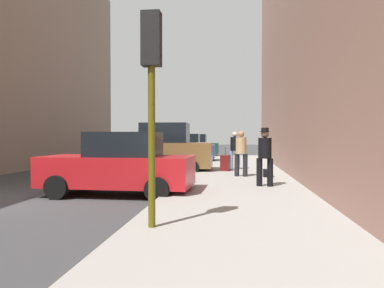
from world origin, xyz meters
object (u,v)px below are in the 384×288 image
(traffic_light, at_px, (152,72))
(pedestrian_in_jeans, at_px, (235,148))
(parked_blue_sedan, at_px, (182,149))
(pedestrian_with_fedora, at_px, (265,154))
(parked_red_hatchback, at_px, (119,165))
(fire_hydrant, at_px, (203,161))
(parked_bronze_suv, at_px, (162,150))
(parked_dark_green_sedan, at_px, (192,146))
(rolling_suitcase, at_px, (225,163))
(pedestrian_in_tan_coat, at_px, (241,151))
(duffel_bag, at_px, (268,173))

(traffic_light, bearing_deg, pedestrian_in_jeans, 82.65)
(parked_blue_sedan, distance_m, pedestrian_with_fedora, 12.21)
(parked_red_hatchback, xyz_separation_m, fire_hydrant, (1.80, 6.77, -0.35))
(parked_bronze_suv, distance_m, traffic_light, 10.72)
(parked_bronze_suv, distance_m, pedestrian_with_fedora, 6.56)
(parked_red_hatchback, distance_m, pedestrian_with_fedora, 4.35)
(parked_bronze_suv, relative_size, pedestrian_with_fedora, 2.60)
(parked_dark_green_sedan, bearing_deg, rolling_suitcase, -76.98)
(parked_bronze_suv, bearing_deg, pedestrian_in_jeans, 9.92)
(rolling_suitcase, bearing_deg, traffic_light, -95.62)
(parked_red_hatchback, xyz_separation_m, pedestrian_with_fedora, (4.16, 1.22, 0.29))
(pedestrian_in_tan_coat, bearing_deg, traffic_light, -101.57)
(parked_blue_sedan, bearing_deg, duffel_bag, -63.14)
(parked_blue_sedan, relative_size, pedestrian_in_tan_coat, 2.48)
(fire_hydrant, distance_m, pedestrian_with_fedora, 6.06)
(parked_dark_green_sedan, relative_size, duffel_bag, 9.57)
(pedestrian_in_tan_coat, bearing_deg, parked_red_hatchback, -131.79)
(traffic_light, relative_size, pedestrian_in_tan_coat, 2.11)
(rolling_suitcase, bearing_deg, parked_dark_green_sedan, 103.02)
(fire_hydrant, distance_m, rolling_suitcase, 1.23)
(parked_dark_green_sedan, relative_size, pedestrian_in_jeans, 2.46)
(pedestrian_with_fedora, bearing_deg, duffel_bag, 83.11)
(pedestrian_in_jeans, height_order, pedestrian_with_fedora, pedestrian_with_fedora)
(pedestrian_with_fedora, bearing_deg, parked_bronze_suv, 129.34)
(parked_red_hatchback, bearing_deg, traffic_light, -65.76)
(pedestrian_with_fedora, relative_size, rolling_suitcase, 1.71)
(parked_red_hatchback, distance_m, rolling_suitcase, 6.78)
(parked_red_hatchback, bearing_deg, pedestrian_in_tan_coat, 48.21)
(pedestrian_in_jeans, bearing_deg, pedestrian_in_tan_coat, -85.64)
(parked_red_hatchback, xyz_separation_m, parked_bronze_suv, (-0.00, 6.30, 0.18))
(pedestrian_in_jeans, bearing_deg, traffic_light, -97.35)
(parked_red_hatchback, xyz_separation_m, pedestrian_in_jeans, (3.27, 6.87, 0.26))
(parked_blue_sedan, xyz_separation_m, parked_dark_green_sedan, (0.00, 5.81, 0.00))
(parked_dark_green_sedan, height_order, pedestrian_in_tan_coat, pedestrian_in_tan_coat)
(traffic_light, bearing_deg, rolling_suitcase, 84.38)
(pedestrian_in_tan_coat, bearing_deg, parked_dark_green_sedan, 103.47)
(parked_blue_sedan, relative_size, pedestrian_with_fedora, 2.38)
(pedestrian_with_fedora, bearing_deg, rolling_suitcase, 104.81)
(parked_bronze_suv, bearing_deg, parked_blue_sedan, 90.00)
(parked_red_hatchback, bearing_deg, fire_hydrant, 75.08)
(pedestrian_in_tan_coat, xyz_separation_m, duffel_bag, (0.98, -0.05, -0.81))
(parked_bronze_suv, xyz_separation_m, pedestrian_with_fedora, (4.16, -5.08, 0.10))
(parked_dark_green_sedan, bearing_deg, traffic_light, -85.32)
(traffic_light, height_order, pedestrian_in_jeans, traffic_light)
(fire_hydrant, bearing_deg, parked_bronze_suv, -165.47)
(fire_hydrant, bearing_deg, traffic_light, -89.74)
(traffic_light, height_order, pedestrian_in_tan_coat, traffic_light)
(pedestrian_in_tan_coat, bearing_deg, rolling_suitcase, 105.94)
(parked_blue_sedan, bearing_deg, parked_dark_green_sedan, 90.00)
(rolling_suitcase, bearing_deg, parked_red_hatchback, -115.02)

